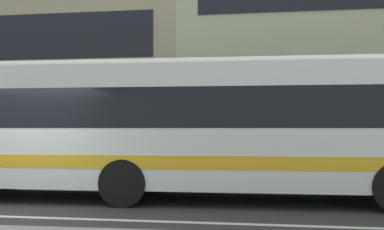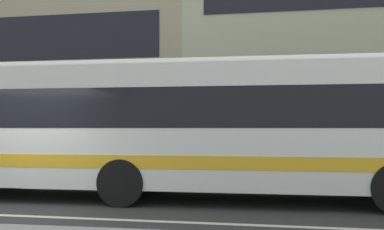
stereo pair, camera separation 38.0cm
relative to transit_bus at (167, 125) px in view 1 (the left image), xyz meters
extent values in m
plane|color=#313232|center=(-2.59, -2.50, -1.73)|extent=(160.00, 160.00, 0.00)
cube|color=silver|center=(-2.59, -2.50, -1.72)|extent=(60.00, 0.16, 0.01)
cube|color=#29582B|center=(-1.14, 3.86, -1.15)|extent=(15.56, 1.10, 1.16)
cube|color=silver|center=(0.00, 0.00, -0.05)|extent=(11.58, 2.83, 2.66)
cube|color=black|center=(0.00, 0.00, 0.35)|extent=(10.89, 2.84, 0.85)
cube|color=gold|center=(0.00, 0.00, -0.78)|extent=(11.35, 2.85, 0.28)
cube|color=silver|center=(0.00, 0.00, 1.34)|extent=(11.11, 2.42, 0.12)
cylinder|color=black|center=(4.73, 1.29, -1.23)|extent=(1.01, 0.31, 1.00)
cylinder|color=black|center=(-0.74, 1.15, -1.23)|extent=(1.01, 0.31, 1.00)
cylinder|color=black|center=(-0.68, -1.19, -1.23)|extent=(1.01, 0.31, 1.00)
cylinder|color=black|center=(-4.79, 1.05, -1.23)|extent=(1.01, 0.31, 1.00)
camera|label=1|loc=(2.17, -10.41, -0.05)|focal=42.56mm
camera|label=2|loc=(2.55, -10.34, -0.05)|focal=42.56mm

